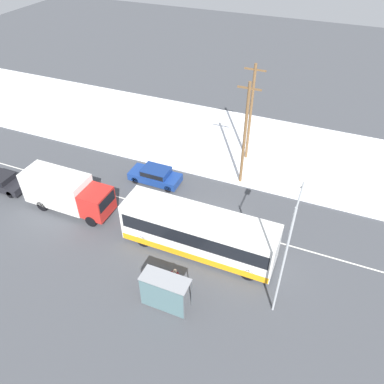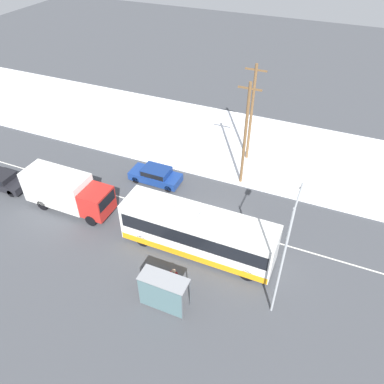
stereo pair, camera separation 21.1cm
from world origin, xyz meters
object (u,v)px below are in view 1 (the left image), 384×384
object	(u,v)px
bus_shelter	(163,291)
utility_pole_snowlot	(251,113)
utility_pole_roadside	(245,134)
sedan_car	(155,175)
box_truck	(66,191)
streetlamp	(288,246)
city_bus	(198,232)
parked_car_near_truck	(0,180)
pedestrian_at_stop	(175,276)

from	to	relation	value
bus_shelter	utility_pole_snowlot	bearing A→B (deg)	90.12
utility_pole_roadside	sedan_car	bearing A→B (deg)	-157.22
box_truck	bus_shelter	xyz separation A→B (m)	(10.81, -5.31, 0.00)
box_truck	streetlamp	bearing A→B (deg)	-8.29
city_bus	parked_car_near_truck	xyz separation A→B (m)	(-17.87, 0.17, -0.95)
box_truck	pedestrian_at_stop	size ratio (longest dim) A/B	4.24
bus_shelter	utility_pole_snowlot	size ratio (longest dim) A/B	0.32
pedestrian_at_stop	utility_pole_snowlot	distance (m)	16.19
box_truck	sedan_car	size ratio (longest dim) A/B	1.60
utility_pole_roadside	box_truck	bearing A→B (deg)	-143.56
utility_pole_roadside	city_bus	bearing A→B (deg)	-92.93
sedan_car	bus_shelter	bearing A→B (deg)	119.32
pedestrian_at_stop	utility_pole_roadside	bearing A→B (deg)	87.25
city_bus	bus_shelter	world-z (taller)	city_bus
box_truck	sedan_car	bearing A→B (deg)	49.98
parked_car_near_truck	pedestrian_at_stop	xyz separation A→B (m)	(17.73, -3.67, 0.29)
city_bus	utility_pole_snowlot	distance (m)	12.64
city_bus	utility_pole_snowlot	world-z (taller)	utility_pole_snowlot
streetlamp	bus_shelter	bearing A→B (deg)	-154.57
box_truck	streetlamp	distance (m)	17.33
sedan_car	bus_shelter	xyz separation A→B (m)	(6.12, -10.89, 0.91)
sedan_car	box_truck	bearing A→B (deg)	49.98
bus_shelter	utility_pole_roadside	bearing A→B (deg)	87.73
streetlamp	pedestrian_at_stop	bearing A→B (deg)	-168.63
pedestrian_at_stop	streetlamp	xyz separation A→B (m)	(6.04, 1.22, 4.05)
sedan_car	bus_shelter	size ratio (longest dim) A/B	1.52
pedestrian_at_stop	utility_pole_snowlot	world-z (taller)	utility_pole_snowlot
sedan_car	utility_pole_roadside	world-z (taller)	utility_pole_roadside
city_bus	sedan_car	bearing A→B (deg)	137.24
city_bus	bus_shelter	distance (m)	5.14
city_bus	box_truck	size ratio (longest dim) A/B	1.51
parked_car_near_truck	streetlamp	size ratio (longest dim) A/B	0.57
pedestrian_at_stop	streetlamp	bearing A→B (deg)	11.37
box_truck	streetlamp	world-z (taller)	streetlamp
sedan_car	pedestrian_at_stop	size ratio (longest dim) A/B	2.66
city_bus	bus_shelter	size ratio (longest dim) A/B	3.66
parked_car_near_truck	utility_pole_snowlot	xyz separation A→B (m)	(17.73, 12.11, 3.92)
parked_car_near_truck	utility_pole_roadside	world-z (taller)	utility_pole_roadside
city_bus	sedan_car	distance (m)	8.52
utility_pole_roadside	utility_pole_snowlot	xyz separation A→B (m)	(-0.58, 3.73, -0.02)
city_bus	sedan_car	size ratio (longest dim) A/B	2.41
streetlamp	sedan_car	bearing A→B (deg)	146.46
sedan_car	utility_pole_roadside	xyz separation A→B (m)	(6.66, 2.80, 3.90)
bus_shelter	streetlamp	xyz separation A→B (m)	(6.01, 2.86, 3.39)
streetlamp	utility_pole_snowlot	bearing A→B (deg)	112.54
city_bus	streetlamp	world-z (taller)	streetlamp
utility_pole_snowlot	pedestrian_at_stop	bearing A→B (deg)	-90.00
box_truck	bus_shelter	bearing A→B (deg)	-26.15
pedestrian_at_stop	parked_car_near_truck	bearing A→B (deg)	168.32
streetlamp	utility_pole_snowlot	distance (m)	15.77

